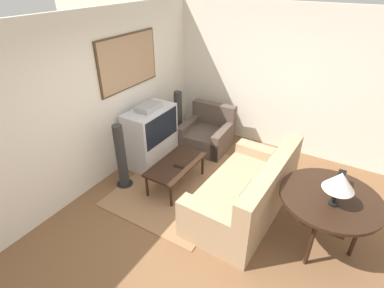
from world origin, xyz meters
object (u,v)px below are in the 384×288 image
table_lamp (340,181)px  couch (247,193)px  coffee_table (176,166)px  mantel_clock (340,180)px  armchair (207,134)px  speaker_tower_left (121,158)px  console_table (330,201)px  speaker_tower_right (178,119)px  tv (151,135)px

table_lamp → couch: bearing=79.7°
coffee_table → mantel_clock: bearing=-85.0°
armchair → mantel_clock: mantel_clock is taller
speaker_tower_left → mantel_clock: bearing=-78.2°
armchair → table_lamp: (-1.57, -2.51, 0.85)m
console_table → mantel_clock: mantel_clock is taller
table_lamp → speaker_tower_right: (1.40, 3.08, -0.59)m
coffee_table → speaker_tower_right: 1.44m
coffee_table → speaker_tower_right: (1.22, 0.75, 0.14)m
armchair → table_lamp: 3.08m
console_table → table_lamp: table_lamp is taller
coffee_table → mantel_clock: size_ratio=5.20×
couch → mantel_clock: size_ratio=9.81×
mantel_clock → speaker_tower_left: size_ratio=0.18×
console_table → table_lamp: (-0.13, -0.04, 0.40)m
mantel_clock → speaker_tower_left: 3.17m
tv → speaker_tower_right: size_ratio=1.02×
couch → mantel_clock: mantel_clock is taller
couch → speaker_tower_left: 2.04m
tv → armchair: tv is taller
tv → table_lamp: size_ratio=2.56×
tv → speaker_tower_left: bearing=-177.0°
tv → speaker_tower_right: 0.83m
console_table → speaker_tower_left: speaker_tower_left is taller
console_table → coffee_table: bearing=88.7°
couch → mantel_clock: (0.19, -1.11, 0.57)m
console_table → speaker_tower_left: 3.07m
speaker_tower_left → table_lamp: bearing=-85.2°
mantel_clock → couch: bearing=99.5°
speaker_tower_right → armchair: bearing=-73.2°
speaker_tower_right → table_lamp: bearing=-114.4°
armchair → console_table: size_ratio=0.80×
coffee_table → couch: bearing=-89.1°
console_table → speaker_tower_right: (1.27, 3.04, -0.19)m
table_lamp → speaker_tower_left: table_lamp is taller
armchair → console_table: (-1.44, -2.47, 0.46)m
armchair → mantel_clock: (-1.19, -2.51, 0.62)m
tv → speaker_tower_left: 0.83m
tv → coffee_table: bearing=-116.1°
couch → armchair: (1.37, 1.40, -0.06)m
armchair → speaker_tower_left: bearing=-110.8°
couch → table_lamp: size_ratio=4.50×
couch → table_lamp: bearing=81.8°
table_lamp → speaker_tower_left: 3.15m
table_lamp → armchair: bearing=57.9°
mantel_clock → speaker_tower_right: (1.01, 3.08, -0.36)m
tv → console_table: 3.12m
table_lamp → mantel_clock: 0.45m
console_table → couch: bearing=86.2°
speaker_tower_left → couch: bearing=-76.9°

